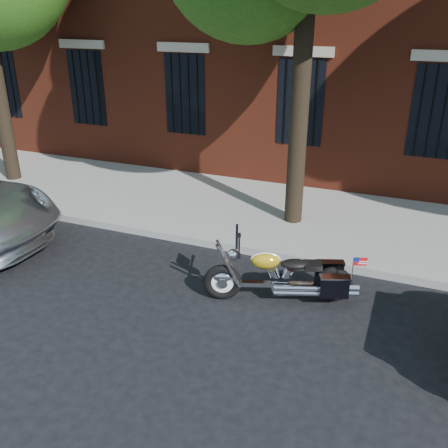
% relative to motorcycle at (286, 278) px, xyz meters
% --- Properties ---
extents(ground, '(120.00, 120.00, 0.00)m').
position_rel_motorcycle_xyz_m(ground, '(-1.12, -0.04, -0.42)').
color(ground, black).
rests_on(ground, ground).
extents(curb, '(40.00, 0.16, 0.15)m').
position_rel_motorcycle_xyz_m(curb, '(-1.12, 1.34, -0.34)').
color(curb, gray).
rests_on(curb, ground).
extents(sidewalk, '(40.00, 3.60, 0.15)m').
position_rel_motorcycle_xyz_m(sidewalk, '(-1.12, 3.22, -0.34)').
color(sidewalk, gray).
rests_on(sidewalk, ground).
extents(motorcycle, '(2.42, 1.19, 1.23)m').
position_rel_motorcycle_xyz_m(motorcycle, '(0.00, 0.00, 0.00)').
color(motorcycle, black).
rests_on(motorcycle, ground).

